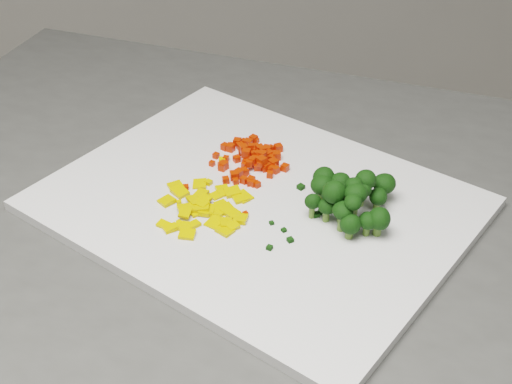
{
  "coord_description": "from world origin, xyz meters",
  "views": [
    {
      "loc": [
        -0.43,
        -0.01,
        1.37
      ],
      "look_at": [
        -0.38,
        0.6,
        0.92
      ],
      "focal_mm": 50.0,
      "sensor_mm": 36.0,
      "label": 1
    }
  ],
  "objects": [
    {
      "name": "cutting_board",
      "position": [
        -0.38,
        0.6,
        0.91
      ],
      "size": [
        0.54,
        0.53,
        0.01
      ],
      "primitive_type": "cube",
      "rotation": [
        0.0,
        0.0,
        -0.73
      ],
      "color": "silver",
      "rests_on": "counter_block"
    },
    {
      "name": "carrot_pile",
      "position": [
        -0.38,
        0.67,
        0.92
      ],
      "size": [
        0.1,
        0.1,
        0.03
      ],
      "primitive_type": null,
      "color": "red",
      "rests_on": "cutting_board"
    },
    {
      "name": "pepper_pile",
      "position": [
        -0.43,
        0.59,
        0.92
      ],
      "size": [
        0.11,
        0.11,
        0.02
      ],
      "primitive_type": null,
      "color": "#D6A40B",
      "rests_on": "cutting_board"
    },
    {
      "name": "broccoli_pile",
      "position": [
        -0.28,
        0.56,
        0.94
      ],
      "size": [
        0.11,
        0.11,
        0.05
      ],
      "primitive_type": null,
      "color": "black",
      "rests_on": "cutting_board"
    },
    {
      "name": "carrot_cube_0",
      "position": [
        -0.36,
        0.67,
        0.92
      ],
      "size": [
        0.01,
        0.01,
        0.01
      ],
      "primitive_type": "cube",
      "rotation": [
        0.0,
        0.0,
        0.98
      ],
      "color": "red",
      "rests_on": "carrot_pile"
    },
    {
      "name": "carrot_cube_1",
      "position": [
        -0.37,
        0.68,
        0.92
      ],
      "size": [
        0.01,
        0.01,
        0.01
      ],
      "primitive_type": "cube",
      "rotation": [
        0.0,
        0.0,
        0.36
      ],
      "color": "red",
      "rests_on": "carrot_pile"
    },
    {
      "name": "carrot_cube_2",
      "position": [
        -0.36,
        0.66,
        0.92
      ],
      "size": [
        0.01,
        0.01,
        0.01
      ],
      "primitive_type": "cube",
      "rotation": [
        0.0,
        0.0,
        0.62
      ],
      "color": "red",
      "rests_on": "carrot_pile"
    },
    {
      "name": "carrot_cube_3",
      "position": [
        -0.41,
        0.67,
        0.92
      ],
      "size": [
        0.01,
        0.01,
        0.01
      ],
      "primitive_type": "cube",
      "rotation": [
        0.0,
        0.0,
        0.73
      ],
      "color": "red",
      "rests_on": "carrot_pile"
    },
    {
      "name": "carrot_cube_4",
      "position": [
        -0.35,
        0.65,
        0.92
      ],
      "size": [
        0.01,
        0.01,
        0.01
      ],
      "primitive_type": "cube",
      "rotation": [
        0.0,
        0.0,
        2.23
      ],
      "color": "red",
      "rests_on": "carrot_pile"
    },
    {
      "name": "carrot_cube_5",
      "position": [
        -0.41,
        0.64,
        0.91
      ],
      "size": [
        0.01,
        0.01,
        0.01
      ],
      "primitive_type": "cube",
      "rotation": [
        0.0,
        0.0,
        0.16
      ],
      "color": "red",
      "rests_on": "carrot_pile"
    },
    {
      "name": "carrot_cube_6",
      "position": [
        -0.36,
        0.66,
        0.92
      ],
      "size": [
        0.01,
        0.01,
        0.01
      ],
      "primitive_type": "cube",
      "rotation": [
        0.0,
        0.0,
        2.27
      ],
      "color": "red",
      "rests_on": "carrot_pile"
    },
    {
      "name": "carrot_cube_7",
      "position": [
        -0.38,
        0.68,
        0.92
      ],
      "size": [
        0.01,
        0.01,
        0.01
      ],
      "primitive_type": "cube",
      "rotation": [
        0.0,
        0.0,
        2.8
      ],
      "color": "red",
      "rests_on": "carrot_pile"
    },
    {
      "name": "carrot_cube_8",
      "position": [
        -0.37,
        0.7,
        0.92
      ],
      "size": [
        0.01,
        0.01,
        0.01
      ],
      "primitive_type": "cube",
      "rotation": [
        0.0,
        0.0,
        3.13
      ],
      "color": "red",
      "rests_on": "carrot_pile"
    },
    {
      "name": "carrot_cube_9",
      "position": [
        -0.37,
        0.66,
        0.92
      ],
      "size": [
        0.01,
        0.01,
        0.01
      ],
      "primitive_type": "cube",
      "rotation": [
        0.0,
        0.0,
        1.05
      ],
      "color": "red",
      "rests_on": "carrot_pile"
    },
    {
      "name": "carrot_cube_10",
      "position": [
        -0.38,
        0.63,
        0.91
      ],
      "size": [
        0.01,
        0.01,
        0.01
      ],
      "primitive_type": "cube",
      "rotation": [
        0.0,
        0.0,
        0.72
      ],
      "color": "red",
      "rests_on": "carrot_pile"
    },
    {
      "name": "carrot_cube_11",
      "position": [
        -0.4,
        0.71,
        0.92
      ],
      "size": [
        0.01,
        0.01,
        0.01
      ],
      "primitive_type": "cube",
      "rotation": [
        0.0,
        0.0,
        0.81
      ],
      "color": "red",
      "rests_on": "carrot_pile"
    },
    {
      "name": "carrot_cube_12",
      "position": [
        -0.39,
        0.64,
        0.91
      ],
      "size": [
        0.01,
        0.01,
        0.01
      ],
      "primitive_type": "cube",
      "rotation": [
        0.0,
        0.0,
        2.49
      ],
      "color": "red",
      "rests_on": "carrot_pile"
    },
    {
      "name": "carrot_cube_13",
      "position": [
        -0.35,
        0.69,
        0.92
      ],
      "size": [
        0.01,
        0.01,
        0.01
      ],
      "primitive_type": "cube",
      "rotation": [
        0.0,
        0.0,
        0.6
      ],
      "color": "red",
      "rests_on": "carrot_pile"
    },
    {
      "name": "carrot_cube_14",
      "position": [
        -0.39,
        0.68,
        0.92
      ],
      "size": [
        0.01,
        0.01,
        0.01
      ],
      "primitive_type": "cube",
      "rotation": [
        0.0,
        0.0,
        1.97
      ],
      "color": "red",
      "rests_on": "carrot_pile"
    },
    {
      "name": "carrot_cube_15",
      "position": [
        -0.37,
        0.72,
        0.91
      ],
      "size": [
        0.01,
        0.01,
        0.01
      ],
      "primitive_type": "cube",
      "rotation": [
        0.0,
        0.0,
        2.48
      ],
      "color": "red",
      "rests_on": "carrot_pile"
    },
    {
      "name": "carrot_cube_16",
      "position": [
        -0.36,
        0.69,
        0.92
      ],
      "size": [
        0.01,
        0.01,
        0.01
      ],
      "primitive_type": "cube",
      "rotation": [
        0.0,
        0.0,
        1.9
      ],
      "color": "red",
      "rests_on": "carrot_pile"
    },
    {
      "name": "carrot_cube_17",
      "position": [
        -0.37,
        0.7,
        0.92
      ],
      "size": [
        0.01,
        0.01,
        0.01
      ],
      "primitive_type": "cube",
      "rotation": [
        0.0,
        0.0,
        0.69
      ],
      "color": "red",
      "rests_on": "carrot_pile"
    },
    {
      "name": "carrot_cube_18",
      "position": [
        -0.37,
        0.68,
        0.92
      ],
      "size": [
        0.01,
        0.01,
        0.01
      ],
      "primitive_type": "cube",
      "rotation": [
        0.0,
        0.0,
        2.62
      ],
      "color": "red",
      "rests_on": "carrot_pile"
    },
    {
      "name": "carrot_cube_19",
      "position": [
        -0.38,
        0.65,
        0.91
      ],
      "size": [
        0.01,
        0.01,
        0.01
      ],
      "primitive_type": "cube",
      "rotation": [
        0.0,
        0.0,
        2.06
      ],
      "color": "red",
      "rests_on": "carrot_pile"
    },
    {
      "name": "carrot_cube_20",
      "position": [
        -0.38,
        0.71,
        0.92
      ],
      "size": [
        0.01,
        0.01,
        0.01
      ],
      "primitive_type": "cube",
      "rotation": [
        0.0,
        0.0,
        2.7
      ],
      "color": "red",
      "rests_on": "carrot_pile"
    },
    {
      "name": "carrot_cube_21",
      "position": [
        -0.39,
        0.72,
        0.92
      ],
      "size": [
        0.01,
        0.01,
        0.01
      ],
      "primitive_type": "cube",
      "rotation": [
        0.0,
        0.0,
        2.85
      ],
      "color": "red",
      "rests_on": "carrot_pile"
    },
    {
      "name": "carrot_cube_22",
      "position": [
        -0.38,
        0.67,
        0.92
      ],
      "size": [
        0.01,
        0.01,
        0.01
      ],
      "primitive_type": "cube",
      "rotation": [
        0.0,
        0.0,
        1.03
      ],
      "color": "red",
      "rests_on": "carrot_pile"
    },
    {
      "name": "carrot_cube_23",
      "position": [
        -0.36,
        0.67,
        0.91
      ],
      "size": [
        0.01,
        0.01,
        0.01
      ],
      "primitive_type": "cube",
      "rotation": [
        0.0,
        0.0,
        0.57
      ],
      "color": "red",
      "rests_on": "carrot_pile"
    },
    {
      "name": "carrot_cube_24",
      "position": [
        -0.37,
        0.69,
        0.92
      ],
      "size": [
        0.01,
        0.01,
        0.01
      ],
      "primitive_type": "cube",
      "rotation": [
        0.0,
        0.0,
        3.14
      ],
      "color": "red",
      "rests_on": "carrot_pile"
    },
    {
      "name": "carrot_cube_25",
      "position": [
        -0.38,
        0.72,
        0.91
      ],
      "size": [
        0.01,
        0.01,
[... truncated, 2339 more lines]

